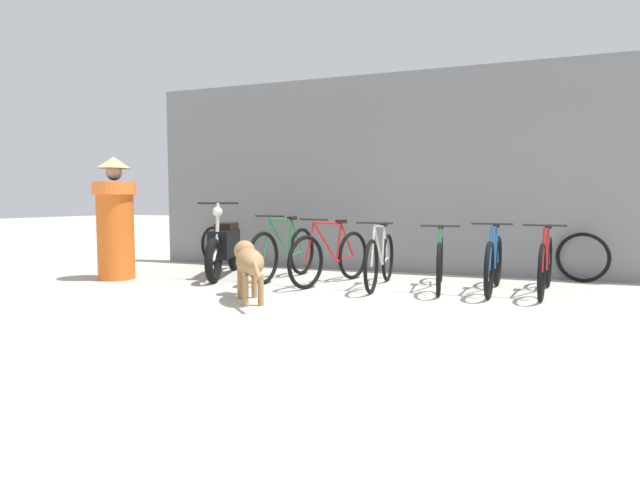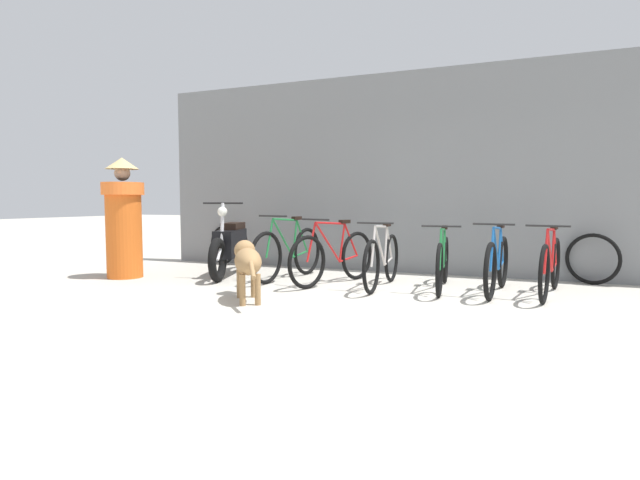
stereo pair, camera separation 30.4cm
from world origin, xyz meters
name	(u,v)px [view 2 (the right image)]	position (x,y,z in m)	size (l,w,h in m)	color
ground_plane	(368,317)	(0.00, 0.00, 0.00)	(60.00, 60.00, 0.00)	#B7B2A5
shop_wall_back	(431,173)	(0.00, 3.24, 1.55)	(9.30, 0.20, 3.11)	slate
bicycle_0	(288,253)	(-1.77, 1.87, 0.38)	(0.46, 1.75, 0.93)	black
bicycle_1	(334,257)	(-1.01, 1.72, 0.36)	(0.65, 1.66, 0.89)	black
bicycle_2	(382,260)	(-0.33, 1.70, 0.35)	(0.46, 1.68, 0.86)	black
bicycle_3	(443,263)	(0.42, 1.84, 0.34)	(0.46, 1.72, 0.83)	black
bicycle_4	(497,265)	(1.07, 1.81, 0.35)	(0.46, 1.66, 0.87)	black
bicycle_5	(550,266)	(1.66, 1.88, 0.35)	(0.46, 1.74, 0.86)	black
motorcycle	(230,246)	(-2.73, 1.86, 0.44)	(0.72, 1.87, 1.10)	black
stray_dog	(247,261)	(-1.52, 0.31, 0.45)	(0.83, 1.08, 0.65)	#997247
person_in_robes	(124,218)	(-4.05, 1.09, 0.87)	(0.81, 0.81, 1.75)	orange
spare_tire_left	(593,259)	(2.22, 2.99, 0.35)	(0.67, 0.27, 0.69)	black
spare_tire_right	(223,245)	(-3.61, 2.99, 0.34)	(0.66, 0.26, 0.68)	black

